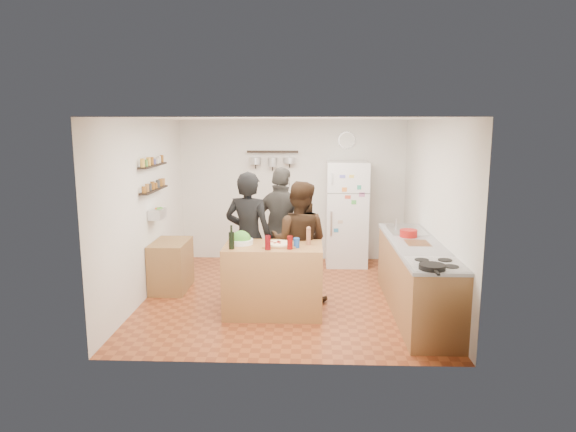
{
  "coord_description": "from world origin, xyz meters",
  "views": [
    {
      "loc": [
        0.29,
        -7.02,
        2.44
      ],
      "look_at": [
        0.0,
        0.1,
        1.15
      ],
      "focal_mm": 32.0,
      "sensor_mm": 36.0,
      "label": 1
    }
  ],
  "objects_px": {
    "person_back": "(282,229)",
    "side_table": "(171,266)",
    "pepper_mill": "(309,237)",
    "fridge": "(347,214)",
    "salt_canister": "(296,243)",
    "red_bowl": "(409,233)",
    "salad_bowl": "(241,242)",
    "wine_bottle": "(232,241)",
    "person_center": "(299,242)",
    "skillet": "(432,267)",
    "counter_run": "(416,279)",
    "person_left": "(249,237)",
    "wall_clock": "(347,140)",
    "prep_island": "(273,279)"
  },
  "relations": [
    {
      "from": "salt_canister",
      "to": "counter_run",
      "type": "relative_size",
      "value": 0.05
    },
    {
      "from": "salt_canister",
      "to": "skillet",
      "type": "bearing_deg",
      "value": -32.9
    },
    {
      "from": "pepper_mill",
      "to": "counter_run",
      "type": "height_order",
      "value": "pepper_mill"
    },
    {
      "from": "counter_run",
      "to": "wall_clock",
      "type": "xyz_separation_m",
      "value": [
        -0.75,
        2.63,
        1.7
      ]
    },
    {
      "from": "skillet",
      "to": "fridge",
      "type": "bearing_deg",
      "value": 100.57
    },
    {
      "from": "wine_bottle",
      "to": "salt_canister",
      "type": "distance_m",
      "value": 0.81
    },
    {
      "from": "prep_island",
      "to": "pepper_mill",
      "type": "distance_m",
      "value": 0.71
    },
    {
      "from": "person_center",
      "to": "side_table",
      "type": "xyz_separation_m",
      "value": [
        -1.91,
        0.42,
        -0.47
      ]
    },
    {
      "from": "person_center",
      "to": "wall_clock",
      "type": "relative_size",
      "value": 5.59
    },
    {
      "from": "person_back",
      "to": "side_table",
      "type": "xyz_separation_m",
      "value": [
        -1.65,
        -0.07,
        -0.55
      ]
    },
    {
      "from": "salt_canister",
      "to": "fridge",
      "type": "bearing_deg",
      "value": 72.38
    },
    {
      "from": "salt_canister",
      "to": "person_left",
      "type": "bearing_deg",
      "value": 137.04
    },
    {
      "from": "pepper_mill",
      "to": "skillet",
      "type": "distance_m",
      "value": 1.72
    },
    {
      "from": "prep_island",
      "to": "salt_canister",
      "type": "bearing_deg",
      "value": -21.8
    },
    {
      "from": "person_left",
      "to": "pepper_mill",
      "type": "bearing_deg",
      "value": 163.26
    },
    {
      "from": "salt_canister",
      "to": "person_center",
      "type": "relative_size",
      "value": 0.07
    },
    {
      "from": "salt_canister",
      "to": "wall_clock",
      "type": "bearing_deg",
      "value": 74.3
    },
    {
      "from": "pepper_mill",
      "to": "fridge",
      "type": "xyz_separation_m",
      "value": [
        0.66,
        2.37,
        -0.1
      ]
    },
    {
      "from": "person_left",
      "to": "person_center",
      "type": "height_order",
      "value": "person_left"
    },
    {
      "from": "salad_bowl",
      "to": "wine_bottle",
      "type": "bearing_deg",
      "value": -106.5
    },
    {
      "from": "person_center",
      "to": "skillet",
      "type": "distance_m",
      "value": 2.12
    },
    {
      "from": "person_back",
      "to": "fridge",
      "type": "xyz_separation_m",
      "value": [
        1.04,
        1.43,
        -0.01
      ]
    },
    {
      "from": "salad_bowl",
      "to": "fridge",
      "type": "height_order",
      "value": "fridge"
    },
    {
      "from": "pepper_mill",
      "to": "red_bowl",
      "type": "relative_size",
      "value": 0.8
    },
    {
      "from": "wine_bottle",
      "to": "person_center",
      "type": "bearing_deg",
      "value": 41.02
    },
    {
      "from": "person_left",
      "to": "wall_clock",
      "type": "bearing_deg",
      "value": -111.15
    },
    {
      "from": "person_center",
      "to": "pepper_mill",
      "type": "bearing_deg",
      "value": 118.54
    },
    {
      "from": "counter_run",
      "to": "prep_island",
      "type": "bearing_deg",
      "value": -176.25
    },
    {
      "from": "skillet",
      "to": "wall_clock",
      "type": "distance_m",
      "value": 4.05
    },
    {
      "from": "pepper_mill",
      "to": "person_center",
      "type": "xyz_separation_m",
      "value": [
        -0.13,
        0.45,
        -0.17
      ]
    },
    {
      "from": "salt_canister",
      "to": "red_bowl",
      "type": "relative_size",
      "value": 0.52
    },
    {
      "from": "prep_island",
      "to": "person_left",
      "type": "xyz_separation_m",
      "value": [
        -0.38,
        0.51,
        0.45
      ]
    },
    {
      "from": "salad_bowl",
      "to": "person_left",
      "type": "bearing_deg",
      "value": 84.61
    },
    {
      "from": "pepper_mill",
      "to": "fridge",
      "type": "distance_m",
      "value": 2.46
    },
    {
      "from": "salad_bowl",
      "to": "red_bowl",
      "type": "distance_m",
      "value": 2.28
    },
    {
      "from": "pepper_mill",
      "to": "side_table",
      "type": "distance_m",
      "value": 2.3
    },
    {
      "from": "pepper_mill",
      "to": "side_table",
      "type": "xyz_separation_m",
      "value": [
        -2.03,
        0.86,
        -0.64
      ]
    },
    {
      "from": "salad_bowl",
      "to": "person_center",
      "type": "distance_m",
      "value": 0.87
    },
    {
      "from": "wine_bottle",
      "to": "pepper_mill",
      "type": "relative_size",
      "value": 1.12
    },
    {
      "from": "red_bowl",
      "to": "fridge",
      "type": "distance_m",
      "value": 2.03
    },
    {
      "from": "prep_island",
      "to": "person_center",
      "type": "distance_m",
      "value": 0.7
    },
    {
      "from": "pepper_mill",
      "to": "wall_clock",
      "type": "distance_m",
      "value": 3.01
    },
    {
      "from": "counter_run",
      "to": "skillet",
      "type": "height_order",
      "value": "skillet"
    },
    {
      "from": "red_bowl",
      "to": "side_table",
      "type": "relative_size",
      "value": 0.29
    },
    {
      "from": "wine_bottle",
      "to": "counter_run",
      "type": "bearing_deg",
      "value": 8.25
    },
    {
      "from": "person_back",
      "to": "counter_run",
      "type": "relative_size",
      "value": 0.69
    },
    {
      "from": "person_left",
      "to": "fridge",
      "type": "relative_size",
      "value": 1.0
    },
    {
      "from": "counter_run",
      "to": "red_bowl",
      "type": "relative_size",
      "value": 11.17
    },
    {
      "from": "prep_island",
      "to": "wall_clock",
      "type": "height_order",
      "value": "wall_clock"
    },
    {
      "from": "person_center",
      "to": "fridge",
      "type": "xyz_separation_m",
      "value": [
        0.78,
        1.93,
        0.06
      ]
    }
  ]
}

